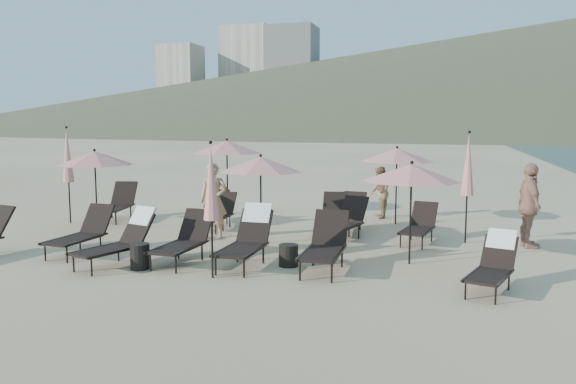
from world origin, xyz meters
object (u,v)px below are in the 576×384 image
(lounger_9, at_px, (334,216))
(umbrella_open_0, at_px, (95,158))
(umbrella_closed_0, at_px, (211,183))
(beachgoer_a, at_px, (214,201))
(side_table_1, at_px, (288,255))
(umbrella_open_2, at_px, (412,173))
(lounger_10, at_px, (344,221))
(umbrella_closed_2, at_px, (68,156))
(lounger_1, at_px, (82,232))
(umbrella_open_4, at_px, (397,155))
(beachgoer_c, at_px, (529,206))
(lounger_8, at_px, (218,213))
(lounger_4, at_px, (325,245))
(lounger_7, at_px, (217,210))
(lounger_5, at_px, (493,264))
(lounger_12, at_px, (184,240))
(umbrella_open_3, at_px, (227,147))
(umbrella_open_1, at_px, (261,164))
(side_table_0, at_px, (140,256))
(beachgoer_b, at_px, (379,192))
(umbrella_closed_1, at_px, (468,165))
(lounger_6, at_px, (117,203))
(lounger_13, at_px, (348,214))
(lounger_3, at_px, (247,237))
(lounger_11, at_px, (419,225))
(lounger_2, at_px, (120,239))

(lounger_9, height_order, umbrella_open_0, umbrella_open_0)
(umbrella_closed_0, bearing_deg, beachgoer_a, 113.48)
(side_table_1, height_order, beachgoer_a, beachgoer_a)
(umbrella_open_2, bearing_deg, lounger_10, 130.44)
(umbrella_closed_2, bearing_deg, beachgoer_a, -9.25)
(lounger_1, height_order, umbrella_open_4, umbrella_open_4)
(beachgoer_c, bearing_deg, umbrella_open_0, 82.75)
(lounger_8, relative_size, beachgoer_c, 0.84)
(lounger_4, xyz_separation_m, lounger_7, (-3.88, 3.77, -0.05))
(lounger_9, bearing_deg, lounger_5, -55.92)
(umbrella_open_2, height_order, umbrella_closed_0, umbrella_closed_0)
(umbrella_closed_0, bearing_deg, lounger_9, 74.58)
(lounger_10, distance_m, lounger_12, 4.11)
(umbrella_open_3, bearing_deg, lounger_5, -40.31)
(umbrella_open_1, bearing_deg, lounger_4, -44.29)
(umbrella_open_2, bearing_deg, side_table_0, -159.30)
(lounger_9, bearing_deg, beachgoer_b, 67.41)
(lounger_5, relative_size, umbrella_closed_1, 0.61)
(beachgoer_a, bearing_deg, lounger_9, 5.97)
(umbrella_open_3, bearing_deg, beachgoer_b, 7.32)
(lounger_8, bearing_deg, umbrella_open_3, 105.14)
(lounger_9, bearing_deg, umbrella_closed_0, -113.04)
(lounger_6, relative_size, beachgoer_a, 1.05)
(umbrella_closed_0, height_order, umbrella_closed_2, umbrella_closed_2)
(lounger_1, height_order, lounger_9, lounger_9)
(lounger_1, distance_m, umbrella_closed_1, 8.73)
(lounger_13, bearing_deg, umbrella_open_1, -121.55)
(lounger_13, height_order, beachgoer_a, beachgoer_a)
(lounger_1, xyz_separation_m, side_table_0, (1.88, -0.80, -0.21))
(lounger_3, distance_m, lounger_11, 4.39)
(umbrella_open_1, distance_m, side_table_0, 3.57)
(umbrella_closed_1, bearing_deg, lounger_5, -84.52)
(lounger_2, distance_m, umbrella_open_0, 4.24)
(umbrella_open_2, bearing_deg, umbrella_open_4, 99.07)
(lounger_2, xyz_separation_m, lounger_11, (5.52, 3.79, -0.10))
(lounger_5, bearing_deg, lounger_1, -165.58)
(lounger_6, distance_m, lounger_7, 3.16)
(lounger_2, xyz_separation_m, umbrella_closed_0, (2.14, -0.39, 1.20))
(lounger_3, xyz_separation_m, umbrella_open_1, (-0.38, 1.92, 1.30))
(umbrella_closed_2, height_order, side_table_1, umbrella_closed_2)
(lounger_8, distance_m, umbrella_closed_1, 6.44)
(lounger_7, height_order, umbrella_open_0, umbrella_open_0)
(side_table_1, height_order, beachgoer_c, beachgoer_c)
(umbrella_open_3, relative_size, side_table_1, 5.49)
(lounger_12, distance_m, umbrella_open_1, 2.70)
(lounger_1, relative_size, umbrella_closed_2, 0.64)
(umbrella_open_0, height_order, umbrella_closed_0, umbrella_closed_0)
(side_table_1, xyz_separation_m, beachgoer_b, (0.96, 6.26, 0.55))
(lounger_12, distance_m, side_table_1, 2.13)
(lounger_4, bearing_deg, lounger_2, -171.42)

